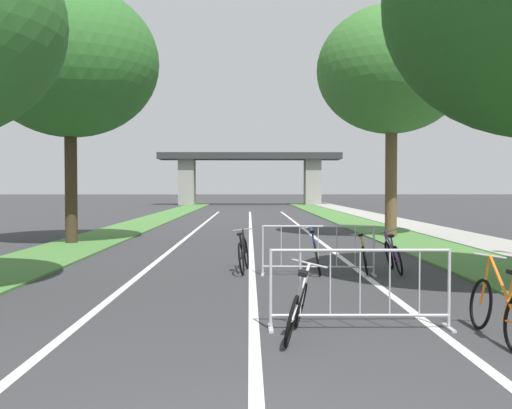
# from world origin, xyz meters

# --- Properties ---
(grass_verge_left) EXTENTS (2.29, 70.27, 0.05)m
(grass_verge_left) POSITION_xyz_m (-5.44, 28.75, 0.03)
(grass_verge_left) COLOR #477A38
(grass_verge_left) RESTS_ON ground
(grass_verge_right) EXTENTS (2.29, 70.27, 0.05)m
(grass_verge_right) POSITION_xyz_m (5.44, 28.75, 0.03)
(grass_verge_right) COLOR #477A38
(grass_verge_right) RESTS_ON ground
(sidewalk_path_right) EXTENTS (2.13, 70.27, 0.08)m
(sidewalk_path_right) POSITION_xyz_m (7.65, 28.75, 0.04)
(sidewalk_path_right) COLOR #9E9B93
(sidewalk_path_right) RESTS_ON ground
(lane_stripe_center) EXTENTS (0.14, 40.65, 0.01)m
(lane_stripe_center) POSITION_xyz_m (0.00, 20.33, 0.00)
(lane_stripe_center) COLOR silver
(lane_stripe_center) RESTS_ON ground
(lane_stripe_right_lane) EXTENTS (0.14, 40.65, 0.01)m
(lane_stripe_right_lane) POSITION_xyz_m (2.36, 20.33, 0.00)
(lane_stripe_right_lane) COLOR silver
(lane_stripe_right_lane) RESTS_ON ground
(lane_stripe_left_lane) EXTENTS (0.14, 40.65, 0.01)m
(lane_stripe_left_lane) POSITION_xyz_m (-2.36, 20.33, 0.00)
(lane_stripe_left_lane) COLOR silver
(lane_stripe_left_lane) RESTS_ON ground
(overpass_bridge) EXTENTS (19.01, 3.72, 5.44)m
(overpass_bridge) POSITION_xyz_m (0.00, 58.07, 3.91)
(overpass_bridge) COLOR #2D2D30
(overpass_bridge) RESTS_ON ground
(tree_left_oak_mid) EXTENTS (5.70, 5.70, 8.32)m
(tree_left_oak_mid) POSITION_xyz_m (-5.85, 15.62, 5.88)
(tree_left_oak_mid) COLOR #3D2D1E
(tree_left_oak_mid) RESTS_ON ground
(tree_right_oak_near) EXTENTS (5.52, 5.52, 8.52)m
(tree_right_oak_near) POSITION_xyz_m (5.20, 18.16, 6.16)
(tree_right_oak_near) COLOR brown
(tree_right_oak_near) RESTS_ON ground
(crowd_barrier_nearest) EXTENTS (2.39, 0.45, 1.05)m
(crowd_barrier_nearest) POSITION_xyz_m (1.38, 4.13, 0.52)
(crowd_barrier_nearest) COLOR #ADADB2
(crowd_barrier_nearest) RESTS_ON ground
(crowd_barrier_second) EXTENTS (2.40, 0.57, 1.05)m
(crowd_barrier_second) POSITION_xyz_m (1.38, 8.78, 0.52)
(crowd_barrier_second) COLOR #ADADB2
(crowd_barrier_second) RESTS_ON ground
(bicycle_yellow_0) EXTENTS (0.47, 1.61, 0.86)m
(bicycle_yellow_0) POSITION_xyz_m (2.45, 9.24, 0.35)
(bicycle_yellow_0) COLOR black
(bicycle_yellow_0) RESTS_ON ground
(bicycle_silver_1) EXTENTS (0.68, 1.59, 0.92)m
(bicycle_silver_1) POSITION_xyz_m (0.53, 3.74, 0.35)
(bicycle_silver_1) COLOR black
(bicycle_silver_1) RESTS_ON ground
(bicycle_black_2) EXTENTS (0.45, 1.74, 0.93)m
(bicycle_black_2) POSITION_xyz_m (-0.19, 9.31, 0.38)
(bicycle_black_2) COLOR black
(bicycle_black_2) RESTS_ON ground
(bicycle_purple_3) EXTENTS (0.54, 1.63, 0.92)m
(bicycle_purple_3) POSITION_xyz_m (3.05, 9.15, 0.36)
(bicycle_purple_3) COLOR black
(bicycle_purple_3) RESTS_ON ground
(bicycle_blue_4) EXTENTS (0.46, 1.73, 1.00)m
(bicycle_blue_4) POSITION_xyz_m (1.41, 9.25, 0.37)
(bicycle_blue_4) COLOR black
(bicycle_blue_4) RESTS_ON ground
(bicycle_orange_5) EXTENTS (0.43, 1.73, 1.01)m
(bicycle_orange_5) POSITION_xyz_m (2.95, 3.57, 0.37)
(bicycle_orange_5) COLOR black
(bicycle_orange_5) RESTS_ON ground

